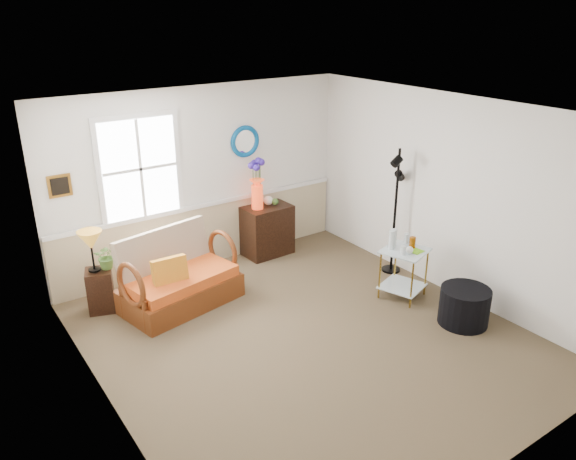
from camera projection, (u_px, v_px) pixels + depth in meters
floor at (307, 337)px, 6.52m from camera, size 4.50×5.00×0.01m
ceiling at (310, 113)px, 5.54m from camera, size 4.50×5.00×0.01m
walls at (308, 234)px, 6.03m from camera, size 4.51×5.01×2.60m
wainscot at (206, 235)px, 8.23m from camera, size 4.46×0.02×0.90m
chair_rail at (205, 205)px, 8.05m from camera, size 4.46×0.04×0.06m
window at (140, 169)px, 7.32m from camera, size 1.14×0.06×1.44m
picture at (60, 186)px, 6.80m from camera, size 0.28×0.03×0.28m
mirror at (245, 141)px, 8.12m from camera, size 0.47×0.07×0.47m
loveseat at (179, 271)px, 7.07m from camera, size 1.58×1.09×0.95m
throw_pillow at (170, 275)px, 6.85m from camera, size 0.44×0.12×0.43m
lamp_stand at (101, 290)px, 7.00m from camera, size 0.40×0.40×0.55m
table_lamp at (92, 252)px, 6.76m from camera, size 0.41×0.41×0.54m
potted_plant at (107, 259)px, 6.91m from camera, size 0.38×0.40×0.25m
cabinet at (267, 230)px, 8.57m from camera, size 0.73×0.48×0.77m
flower_vase at (257, 184)px, 8.20m from camera, size 0.25×0.25×0.75m
side_table at (403, 273)px, 7.31m from camera, size 0.67×0.67×0.67m
tabletop_items at (404, 240)px, 7.17m from camera, size 0.48×0.48×0.26m
floor_lamp at (395, 212)px, 7.81m from camera, size 0.27×0.27×1.81m
ottoman at (464, 306)px, 6.73m from camera, size 0.75×0.75×0.46m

